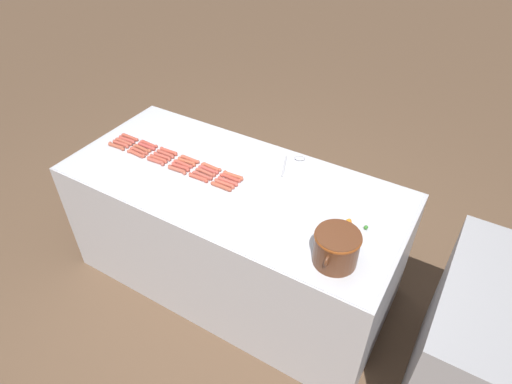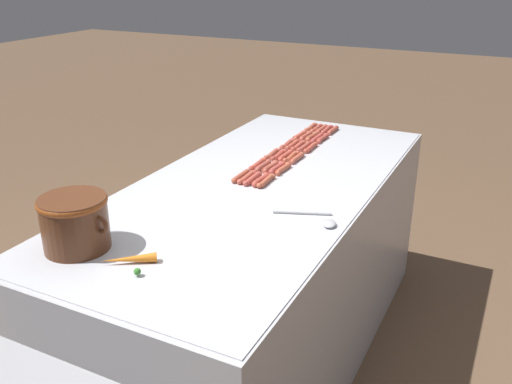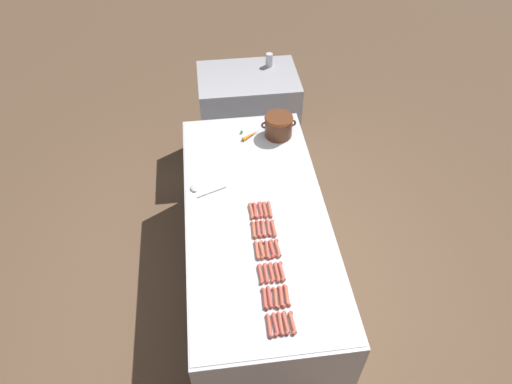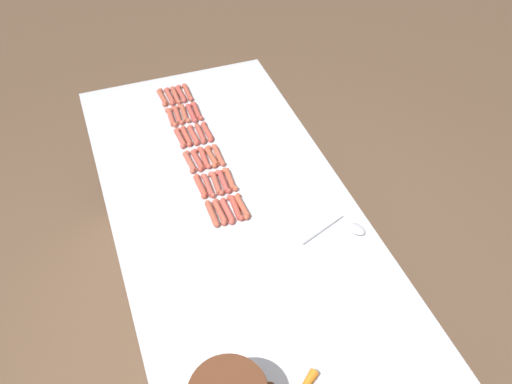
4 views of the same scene
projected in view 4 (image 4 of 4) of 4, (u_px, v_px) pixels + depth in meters
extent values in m
plane|color=brown|center=(240.00, 332.00, 2.86)|extent=(20.00, 20.00, 0.00)
cube|color=#BCBCC1|center=(238.00, 280.00, 2.55)|extent=(0.96, 2.12, 0.88)
cube|color=silver|center=(235.00, 213.00, 2.24)|extent=(0.94, 2.07, 0.00)
cylinder|color=#B34C3B|center=(188.00, 92.00, 2.81)|extent=(0.03, 0.12, 0.02)
sphere|color=#B34C3B|center=(184.00, 86.00, 2.85)|extent=(0.02, 0.02, 0.02)
sphere|color=#B34C3B|center=(191.00, 99.00, 2.77)|extent=(0.02, 0.02, 0.02)
cylinder|color=#AD4539|center=(197.00, 111.00, 2.70)|extent=(0.03, 0.12, 0.02)
sphere|color=#AD4539|center=(193.00, 104.00, 2.74)|extent=(0.02, 0.02, 0.02)
sphere|color=#AD4539|center=(201.00, 118.00, 2.66)|extent=(0.02, 0.02, 0.02)
cylinder|color=#B94938|center=(207.00, 132.00, 2.58)|extent=(0.03, 0.12, 0.02)
sphere|color=#B94938|center=(204.00, 124.00, 2.63)|extent=(0.02, 0.02, 0.02)
sphere|color=#B94938|center=(210.00, 140.00, 2.54)|extent=(0.02, 0.02, 0.02)
cylinder|color=#B8533E|center=(218.00, 155.00, 2.47)|extent=(0.03, 0.12, 0.02)
sphere|color=#B8533E|center=(214.00, 147.00, 2.51)|extent=(0.02, 0.02, 0.02)
sphere|color=#B8533E|center=(223.00, 164.00, 2.43)|extent=(0.02, 0.02, 0.02)
cylinder|color=#B8533B|center=(230.00, 179.00, 2.36)|extent=(0.03, 0.12, 0.02)
sphere|color=#B8533B|center=(225.00, 170.00, 2.40)|extent=(0.02, 0.02, 0.02)
sphere|color=#B8533B|center=(235.00, 189.00, 2.32)|extent=(0.02, 0.02, 0.02)
cylinder|color=#B3533A|center=(242.00, 206.00, 2.24)|extent=(0.03, 0.12, 0.02)
sphere|color=#B3533A|center=(238.00, 196.00, 2.28)|extent=(0.02, 0.02, 0.02)
sphere|color=#B3533A|center=(247.00, 217.00, 2.20)|extent=(0.02, 0.02, 0.02)
cylinder|color=#AF483D|center=(181.00, 94.00, 2.80)|extent=(0.03, 0.12, 0.02)
sphere|color=#AF483D|center=(179.00, 87.00, 2.84)|extent=(0.02, 0.02, 0.02)
sphere|color=#AF483D|center=(184.00, 101.00, 2.76)|extent=(0.02, 0.02, 0.02)
cylinder|color=#B1453E|center=(191.00, 113.00, 2.69)|extent=(0.03, 0.12, 0.02)
sphere|color=#B1453E|center=(188.00, 106.00, 2.73)|extent=(0.02, 0.02, 0.02)
sphere|color=#B1453E|center=(195.00, 120.00, 2.65)|extent=(0.02, 0.02, 0.02)
cylinder|color=#AB4B3D|center=(201.00, 134.00, 2.58)|extent=(0.02, 0.12, 0.02)
sphere|color=#AB4B3D|center=(197.00, 126.00, 2.62)|extent=(0.02, 0.02, 0.02)
sphere|color=#AB4B3D|center=(204.00, 141.00, 2.53)|extent=(0.02, 0.02, 0.02)
cylinder|color=#B35238|center=(212.00, 157.00, 2.46)|extent=(0.03, 0.12, 0.02)
sphere|color=#B35238|center=(209.00, 148.00, 2.50)|extent=(0.02, 0.02, 0.02)
sphere|color=#B35238|center=(215.00, 165.00, 2.42)|extent=(0.02, 0.02, 0.02)
cylinder|color=#B2483F|center=(223.00, 181.00, 2.35)|extent=(0.03, 0.12, 0.02)
sphere|color=#B2483F|center=(218.00, 172.00, 2.39)|extent=(0.02, 0.02, 0.02)
sphere|color=#B2483F|center=(229.00, 191.00, 2.31)|extent=(0.02, 0.02, 0.02)
cylinder|color=#B14638|center=(236.00, 208.00, 2.24)|extent=(0.03, 0.12, 0.02)
sphere|color=#B14638|center=(230.00, 198.00, 2.28)|extent=(0.02, 0.02, 0.02)
sphere|color=#B14638|center=(241.00, 218.00, 2.20)|extent=(0.02, 0.02, 0.02)
cylinder|color=#AD4F3D|center=(175.00, 95.00, 2.79)|extent=(0.03, 0.12, 0.02)
sphere|color=#AD4F3D|center=(172.00, 89.00, 2.83)|extent=(0.02, 0.02, 0.02)
sphere|color=#AD4F3D|center=(179.00, 102.00, 2.75)|extent=(0.02, 0.02, 0.02)
cylinder|color=#AB523A|center=(184.00, 113.00, 2.69)|extent=(0.03, 0.12, 0.02)
sphere|color=#AB523A|center=(180.00, 106.00, 2.73)|extent=(0.02, 0.02, 0.02)
sphere|color=#AB523A|center=(188.00, 120.00, 2.65)|extent=(0.02, 0.02, 0.02)
cylinder|color=#B74C3E|center=(193.00, 135.00, 2.57)|extent=(0.03, 0.12, 0.02)
sphere|color=#B74C3E|center=(191.00, 127.00, 2.61)|extent=(0.02, 0.02, 0.02)
sphere|color=#B74C3E|center=(196.00, 143.00, 2.53)|extent=(0.02, 0.02, 0.02)
cylinder|color=#B84A3C|center=(204.00, 158.00, 2.45)|extent=(0.03, 0.12, 0.02)
sphere|color=#B84A3C|center=(200.00, 149.00, 2.49)|extent=(0.02, 0.02, 0.02)
sphere|color=#B84A3C|center=(209.00, 166.00, 2.41)|extent=(0.02, 0.02, 0.02)
cylinder|color=#AB4F3E|center=(216.00, 183.00, 2.34)|extent=(0.03, 0.12, 0.02)
sphere|color=#AB4F3E|center=(211.00, 174.00, 2.38)|extent=(0.02, 0.02, 0.02)
sphere|color=#AB4F3E|center=(221.00, 193.00, 2.30)|extent=(0.02, 0.02, 0.02)
cylinder|color=#B94D40|center=(227.00, 211.00, 2.22)|extent=(0.03, 0.12, 0.02)
sphere|color=#B94D40|center=(223.00, 200.00, 2.27)|extent=(0.02, 0.02, 0.02)
sphere|color=#B94D40|center=(232.00, 222.00, 2.18)|extent=(0.02, 0.02, 0.02)
cylinder|color=#AF4C3C|center=(170.00, 96.00, 2.79)|extent=(0.03, 0.12, 0.02)
sphere|color=#AF4C3C|center=(167.00, 90.00, 2.83)|extent=(0.02, 0.02, 0.02)
sphere|color=#AF4C3C|center=(172.00, 103.00, 2.74)|extent=(0.02, 0.02, 0.02)
cylinder|color=#AE4C3B|center=(178.00, 115.00, 2.67)|extent=(0.03, 0.12, 0.02)
sphere|color=#AE4C3B|center=(173.00, 108.00, 2.71)|extent=(0.02, 0.02, 0.02)
sphere|color=#AE4C3B|center=(182.00, 122.00, 2.63)|extent=(0.02, 0.02, 0.02)
cylinder|color=#B04A39|center=(186.00, 136.00, 2.56)|extent=(0.03, 0.12, 0.02)
sphere|color=#B04A39|center=(183.00, 128.00, 2.60)|extent=(0.02, 0.02, 0.02)
sphere|color=#B04A39|center=(189.00, 144.00, 2.52)|extent=(0.02, 0.02, 0.02)
cylinder|color=#B3473A|center=(198.00, 160.00, 2.44)|extent=(0.03, 0.12, 0.02)
sphere|color=#B3473A|center=(195.00, 151.00, 2.49)|extent=(0.02, 0.02, 0.02)
sphere|color=#B3473A|center=(200.00, 169.00, 2.40)|extent=(0.02, 0.02, 0.02)
cylinder|color=#AC4D40|center=(208.00, 186.00, 2.33)|extent=(0.03, 0.12, 0.02)
sphere|color=#AC4D40|center=(203.00, 176.00, 2.37)|extent=(0.02, 0.02, 0.02)
sphere|color=#AC4D40|center=(213.00, 195.00, 2.29)|extent=(0.02, 0.02, 0.02)
cylinder|color=#B4503E|center=(220.00, 212.00, 2.22)|extent=(0.03, 0.12, 0.02)
sphere|color=#B4503E|center=(216.00, 201.00, 2.26)|extent=(0.02, 0.02, 0.02)
sphere|color=#B4503E|center=(224.00, 223.00, 2.18)|extent=(0.02, 0.02, 0.02)
cylinder|color=#AB503A|center=(163.00, 97.00, 2.78)|extent=(0.03, 0.12, 0.02)
sphere|color=#AB503A|center=(161.00, 91.00, 2.82)|extent=(0.02, 0.02, 0.02)
sphere|color=#AB503A|center=(165.00, 104.00, 2.74)|extent=(0.02, 0.02, 0.02)
cylinder|color=#B7503D|center=(171.00, 117.00, 2.66)|extent=(0.03, 0.12, 0.02)
sphere|color=#B7503D|center=(167.00, 110.00, 2.70)|extent=(0.02, 0.02, 0.02)
sphere|color=#B7503D|center=(175.00, 125.00, 2.62)|extent=(0.02, 0.02, 0.02)
cylinder|color=#B04D3F|center=(180.00, 138.00, 2.55)|extent=(0.03, 0.12, 0.02)
sphere|color=#B04D3F|center=(178.00, 130.00, 2.59)|extent=(0.02, 0.02, 0.02)
sphere|color=#B04D3F|center=(183.00, 146.00, 2.51)|extent=(0.02, 0.02, 0.02)
cylinder|color=#AD5240|center=(190.00, 162.00, 2.43)|extent=(0.03, 0.12, 0.02)
sphere|color=#AD5240|center=(187.00, 153.00, 2.48)|extent=(0.02, 0.02, 0.02)
sphere|color=#AD5240|center=(192.00, 171.00, 2.39)|extent=(0.02, 0.02, 0.02)
cylinder|color=#B84B39|center=(200.00, 186.00, 2.33)|extent=(0.03, 0.12, 0.02)
sphere|color=#B84B39|center=(197.00, 177.00, 2.37)|extent=(0.02, 0.02, 0.02)
sphere|color=#B84B39|center=(204.00, 196.00, 2.28)|extent=(0.02, 0.02, 0.02)
cylinder|color=#AB4F39|center=(212.00, 214.00, 2.21)|extent=(0.02, 0.12, 0.02)
sphere|color=#AB4F39|center=(208.00, 203.00, 2.26)|extent=(0.02, 0.02, 0.02)
sphere|color=#AB4F39|center=(217.00, 224.00, 2.17)|extent=(0.02, 0.02, 0.02)
cylinder|color=#B7B7BC|center=(323.00, 229.00, 2.16)|extent=(0.21, 0.09, 0.01)
ellipsoid|color=#B7B7BC|center=(357.00, 229.00, 2.16)|extent=(0.07, 0.08, 0.02)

